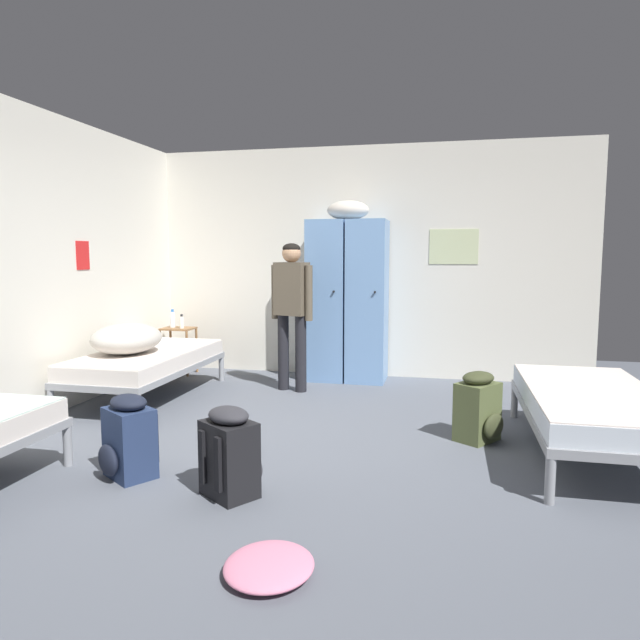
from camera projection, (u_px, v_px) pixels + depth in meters
The scene contains 14 objects.
ground_plane at pixel (312, 450), 4.27m from camera, with size 8.83×8.83×0.00m, color #565B66.
room_backdrop at pixel (215, 264), 5.72m from camera, with size 5.21×5.58×2.73m.
locker_bank at pixel (348, 297), 6.60m from camera, with size 0.90×0.55×2.07m.
shelf_unit at pixel (179, 346), 7.01m from camera, with size 0.38×0.30×0.57m.
bed_left_rear at pixel (147, 361), 5.79m from camera, with size 0.90×1.90×0.49m.
bed_right at pixel (591, 405), 4.11m from camera, with size 0.90×1.90×0.49m.
bedding_heap at pixel (127, 338), 5.60m from camera, with size 0.63×0.78×0.30m.
person_traveler at pixel (292, 303), 6.06m from camera, with size 0.48×0.29×1.58m.
water_bottle at pixel (173, 319), 7.01m from camera, with size 0.06×0.06×0.22m.
lotion_bottle at pixel (182, 322), 6.92m from camera, with size 0.05×0.05×0.17m.
backpack_olive at pixel (479, 408), 4.46m from camera, with size 0.42×0.41×0.55m.
backpack_navy at pixel (128, 439), 3.73m from camera, with size 0.40×0.41×0.55m.
backpack_black at pixel (231, 454), 3.44m from camera, with size 0.41×0.41×0.55m.
clothes_pile_pink at pixel (269, 566), 2.60m from camera, with size 0.41×0.45×0.08m.
Camera 1 is at (0.96, -4.03, 1.45)m, focal length 32.06 mm.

